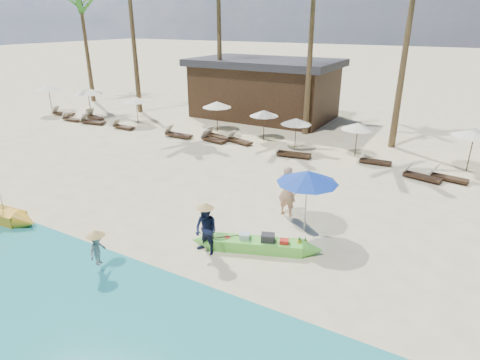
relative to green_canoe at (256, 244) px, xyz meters
The scene contains 30 objects.
ground 0.53m from the green_canoe, 165.50° to the left, with size 240.00×240.00×0.00m, color beige.
wet_sand_strip 4.91m from the green_canoe, 95.48° to the right, with size 240.00×4.50×0.01m, color tan.
green_canoe is the anchor object (origin of this frame).
tourist 2.95m from the green_canoe, 93.35° to the left, with size 0.72×0.47×1.98m, color tan.
vendor_green 1.71m from the green_canoe, 144.35° to the right, with size 0.80×0.62×1.65m, color #151C3A.
vendor_yellow 4.87m from the green_canoe, 137.47° to the right, with size 0.66×0.38×1.02m, color gray.
blue_umbrella 2.86m from the green_canoe, 65.77° to the left, with size 2.11×2.11×2.27m.
resort_parasol_0 25.99m from the green_canoe, 156.66° to the left, with size 2.21×2.21×2.28m.
lounger_0_left 24.58m from the green_canoe, 155.64° to the left, with size 1.90×0.92×0.62m.
lounger_0_right 22.22m from the green_canoe, 155.56° to the left, with size 1.66×0.51×0.56m.
resort_parasol_1 22.61m from the green_canoe, 151.62° to the left, with size 2.17×2.17×2.24m.
lounger_1_left 21.77m from the green_canoe, 151.55° to the left, with size 2.01×1.09×0.65m.
lounger_1_right 20.42m from the green_canoe, 152.86° to the left, with size 1.97×0.86×0.65m.
resort_parasol_2 18.98m from the green_canoe, 144.30° to the left, with size 1.87×1.87×1.92m.
lounger_2_left 17.88m from the green_canoe, 148.35° to the left, with size 1.73×0.58×0.58m.
resort_parasol_3 15.28m from the green_canoe, 127.34° to the left, with size 1.94×1.94×2.00m.
lounger_3_left 14.29m from the green_canoe, 138.10° to the left, with size 1.92×0.61×0.65m.
lounger_3_right 13.32m from the green_canoe, 128.12° to the left, with size 1.98×1.00×0.64m.
resort_parasol_4 13.13m from the green_canoe, 115.40° to the left, with size 1.79×1.79×1.85m.
lounger_4_left 12.72m from the green_canoe, 129.71° to the left, with size 1.76×0.77×0.58m.
lounger_4_right 12.24m from the green_canoe, 122.46° to the left, with size 1.83×0.95×0.60m.
resort_parasol_5 11.40m from the green_canoe, 105.98° to the left, with size 1.77×1.77×1.82m.
lounger_5_left 9.86m from the green_canoe, 106.17° to the left, with size 2.00×0.87×0.66m.
resort_parasol_6 11.38m from the green_canoe, 88.69° to the left, with size 1.82×1.82×1.87m.
lounger_6_left 10.60m from the green_canoe, 82.38° to the left, with size 1.69×0.62×0.56m.
lounger_6_right 10.10m from the green_canoe, 67.93° to the left, with size 1.84×0.92×0.60m.
resort_parasol_7 13.26m from the green_canoe, 64.31° to the left, with size 2.09×2.09×2.15m.
lounger_7_left 10.97m from the green_canoe, 63.39° to the left, with size 1.74×0.76×0.57m.
palm_0 30.59m from the green_canoe, 148.12° to the left, with size 2.08×2.08×9.90m.
pavilion_west 19.65m from the green_canoe, 115.67° to the left, with size 10.80×6.60×4.30m.
Camera 1 is at (5.59, -10.19, 6.96)m, focal length 30.00 mm.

